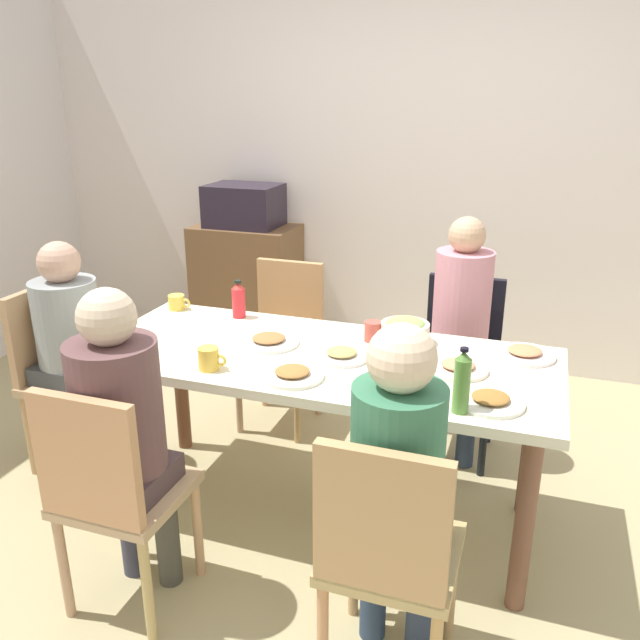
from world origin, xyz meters
name	(u,v)px	position (x,y,z in m)	size (l,w,h in m)	color
ground_plane	(320,511)	(0.00, 0.00, 0.00)	(6.48, 6.48, 0.00)	tan
wall_back	(419,168)	(0.00, 1.97, 1.30)	(5.64, 0.12, 2.60)	silver
dining_table	(320,375)	(0.00, 0.00, 0.67)	(1.92, 0.80, 0.76)	beige
chair_0	(111,488)	(-0.48, -0.78, 0.51)	(0.40, 0.40, 0.90)	tan
person_0	(121,422)	(-0.48, -0.69, 0.72)	(0.30, 0.30, 1.20)	#353749
chair_1	(460,356)	(0.48, 0.78, 0.51)	(0.40, 0.40, 0.90)	black
person_1	(460,322)	(0.48, 0.69, 0.72)	(0.30, 0.30, 1.24)	#2A3850
chair_2	(60,367)	(-1.34, 0.00, 0.51)	(0.40, 0.40, 0.90)	tan
person_2	(71,336)	(-1.25, 0.00, 0.69)	(0.30, 0.30, 1.14)	#37354C
chair_3	(284,334)	(-0.48, 0.78, 0.51)	(0.40, 0.40, 0.90)	tan
chair_4	(387,550)	(0.48, -0.78, 0.51)	(0.40, 0.40, 0.90)	tan
person_4	(397,476)	(0.48, -0.69, 0.71)	(0.30, 0.30, 1.19)	#243651
plate_0	(524,353)	(0.79, 0.25, 0.78)	(0.25, 0.25, 0.04)	white
plate_1	(342,355)	(0.10, -0.01, 0.78)	(0.22, 0.22, 0.04)	white
plate_2	(490,400)	(0.70, -0.23, 0.78)	(0.24, 0.24, 0.04)	white
plate_3	(458,367)	(0.56, 0.02, 0.78)	(0.23, 0.23, 0.04)	silver
plate_4	(292,374)	(-0.02, -0.25, 0.78)	(0.24, 0.24, 0.04)	white
plate_5	(269,341)	(-0.25, 0.04, 0.78)	(0.26, 0.26, 0.04)	white
bowl_0	(405,331)	(0.30, 0.24, 0.82)	(0.21, 0.21, 0.11)	beige
cup_0	(209,359)	(-0.36, -0.28, 0.81)	(0.12, 0.08, 0.09)	#EDBE45
cup_1	(140,349)	(-0.68, -0.26, 0.80)	(0.12, 0.09, 0.07)	white
cup_2	(373,331)	(0.17, 0.22, 0.80)	(0.11, 0.07, 0.09)	#C65044
cup_3	(177,302)	(-0.85, 0.32, 0.80)	(0.12, 0.08, 0.07)	#E9CA4A
bottle_0	(462,382)	(0.61, -0.32, 0.87)	(0.06, 0.06, 0.23)	#548838
bottle_1	(239,300)	(-0.52, 0.31, 0.85)	(0.06, 0.06, 0.18)	red
side_cabinet	(248,289)	(-1.12, 1.67, 0.45)	(0.70, 0.44, 0.90)	brown
microwave	(244,205)	(-1.12, 1.67, 1.04)	(0.48, 0.36, 0.28)	#241C2A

